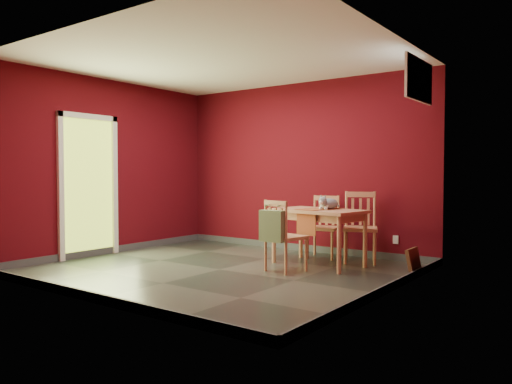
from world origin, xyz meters
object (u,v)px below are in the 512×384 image
Objects in this scene: dining_table at (318,216)px; chair_far_right at (360,226)px; chair_near at (283,235)px; cat at (329,202)px; picture_frame at (414,263)px; chair_far_left at (324,226)px; tote_bag at (272,226)px.

chair_far_right reaches higher than dining_table.
chair_far_right is 1.08× the size of chair_near.
dining_table is 0.70m from chair_near.
picture_frame is at bearing 19.72° from cat.
cat is (-0.24, -0.48, 0.36)m from chair_far_right.
chair_far_right is at bearing 68.37° from chair_near.
cat is (0.11, 0.09, 0.20)m from dining_table.
chair_far_left is 2.63× the size of picture_frame.
chair_far_right reaches higher than chair_near.
chair_far_left is (-0.25, 0.62, -0.20)m from dining_table.
cat is at bearing -55.43° from chair_far_left.
tote_bag is at bearing -86.83° from chair_far_left.
cat reaches higher than tote_bag.
cat is (0.28, 0.97, 0.27)m from tote_bag.
cat is 1.39m from picture_frame.
tote_bag is (0.08, -1.49, 0.13)m from chair_far_left.
chair_far_left is at bearing 148.87° from cat.
chair_far_right is at bearing 149.03° from picture_frame.
tote_bag reaches higher than picture_frame.
dining_table is at bearing -121.51° from chair_far_right.
tote_bag is 1.77m from picture_frame.
cat is 1.18× the size of picture_frame.
dining_table is 0.69m from chair_far_right.
chair_far_left is 1.00× the size of chair_near.
picture_frame is (0.96, -0.58, -0.33)m from chair_far_right.
dining_table is 3.18× the size of cat.
chair_near is 0.89m from cat.
chair_far_left is 1.70m from picture_frame.
dining_table is 1.33× the size of chair_far_right.
chair_far_right is (0.60, -0.04, 0.04)m from chair_far_left.
tote_bag is (-0.03, -0.22, 0.13)m from chair_near.
dining_table is 0.25m from cat.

